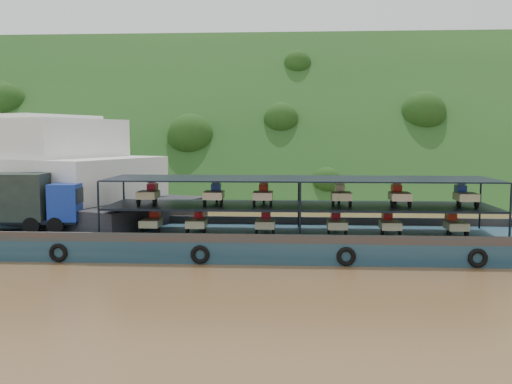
{
  "coord_description": "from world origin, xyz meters",
  "views": [
    {
      "loc": [
        0.34,
        -36.0,
        7.13
      ],
      "look_at": [
        -2.0,
        3.0,
        3.2
      ],
      "focal_mm": 40.0,
      "sensor_mm": 36.0,
      "label": 1
    }
  ],
  "objects": [
    {
      "name": "ground",
      "position": [
        0.0,
        0.0,
        0.0
      ],
      "size": [
        160.0,
        160.0,
        0.0
      ],
      "primitive_type": "plane",
      "color": "brown",
      "rests_on": "ground"
    },
    {
      "name": "hillside",
      "position": [
        0.0,
        36.0,
        0.0
      ],
      "size": [
        140.0,
        39.6,
        39.6
      ],
      "primitive_type": "cube",
      "rotation": [
        0.79,
        0.0,
        0.0
      ],
      "color": "#163914",
      "rests_on": "ground"
    },
    {
      "name": "cargo_barge",
      "position": [
        -3.97,
        -1.86,
        1.19
      ],
      "size": [
        35.0,
        7.18,
        4.78
      ],
      "color": "#133045",
      "rests_on": "ground"
    }
  ]
}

